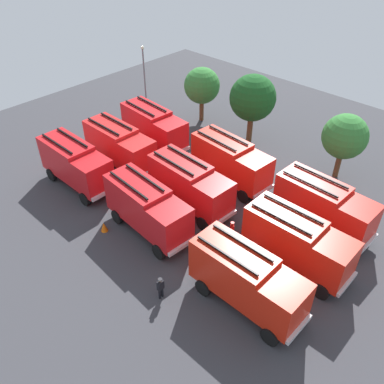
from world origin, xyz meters
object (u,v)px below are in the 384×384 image
Objects in this scene: firefighter_1 at (88,160)px; lamppost at (144,75)px; fire_truck_0 at (75,163)px; tree_0 at (202,86)px; fire_truck_7 at (231,160)px; firefighter_2 at (232,230)px; tree_1 at (253,98)px; fire_truck_8 at (324,205)px; firefighter_0 at (161,287)px; fire_truck_2 at (247,278)px; fire_truck_5 at (297,241)px; traffic_cone_1 at (117,142)px; traffic_cone_0 at (104,227)px; fire_truck_4 at (190,184)px; fire_truck_1 at (147,207)px; fire_truck_3 at (119,145)px; fire_truck_6 at (154,126)px; tree_2 at (345,137)px.

firefighter_1 is 0.24× the size of lamppost.
fire_truck_0 is 1.26× the size of tree_0.
firefighter_2 is at bearing -45.65° from fire_truck_7.
tree_1 reaches higher than tree_0.
firefighter_0 is (-3.78, -12.26, -1.24)m from fire_truck_8.
firefighter_0 is 0.99× the size of firefighter_2.
fire_truck_2 is 4.68m from fire_truck_5.
fire_truck_5 is 11.92× the size of traffic_cone_1.
traffic_cone_0 is (-7.38, 1.25, -0.54)m from firefighter_0.
fire_truck_0 and fire_truck_4 have the same top height.
fire_truck_3 is (-8.19, 4.01, 0.00)m from fire_truck_1.
firefighter_0 is at bearing -31.16° from fire_truck_1.
tree_0 is (-9.29, 11.49, 1.68)m from fire_truck_4.
tree_0 is 19.40m from traffic_cone_0.
fire_truck_6 is at bearing -86.43° from tree_0.
tree_0 is (-17.92, 6.85, 1.68)m from fire_truck_8.
fire_truck_3 is 0.98× the size of fire_truck_7.
traffic_cone_1 is at bearing -151.48° from tree_2.
fire_truck_3 is at bearing -85.73° from tree_0.
tree_2 reaches higher than fire_truck_1.
fire_truck_5 is at bearing 14.26° from fire_truck_0.
fire_truck_6 is (-0.11, 8.66, 0.00)m from fire_truck_0.
firefighter_2 is (5.03, 3.29, -1.23)m from fire_truck_1.
tree_2 is 0.79× the size of lamppost.
fire_truck_8 is 20.56m from traffic_cone_1.
firefighter_2 is at bearing -96.80° from tree_2.
fire_truck_8 is at bearing 44.59° from traffic_cone_0.
fire_truck_8 is 1.09× the size of tree_1.
fire_truck_6 is 1.29× the size of tree_0.
firefighter_0 is at bearing -29.97° from traffic_cone_1.
fire_truck_6 is at bearing 166.65° from fire_truck_5.
tree_2 reaches higher than fire_truck_5.
fire_truck_7 is at bearing 91.30° from fire_truck_1.
firefighter_2 reaches higher than firefighter_0.
fire_truck_6 is 1.00× the size of fire_truck_7.
tree_0 reaches higher than firefighter_0.
fire_truck_2 is at bearing -28.96° from lamppost.
traffic_cone_1 is (-20.29, -2.74, -1.85)m from fire_truck_8.
fire_truck_5 is at bearing 84.70° from fire_truck_2.
fire_truck_8 is 1.28× the size of tree_0.
firefighter_0 is at bearing -94.23° from tree_2.
tree_0 is at bearing 160.96° from fire_truck_8.
fire_truck_6 reaches higher than traffic_cone_0.
fire_truck_4 is (0.24, 4.06, 0.00)m from fire_truck_1.
lamppost is (-15.03, 3.97, 2.08)m from fire_truck_7.
fire_truck_4 is 4.42× the size of firefighter_2.
firefighter_0 is 2.20× the size of traffic_cone_0.
tree_0 is at bearing 94.66° from fire_truck_3.
firefighter_0 is at bearing -67.90° from tree_1.
fire_truck_4 is 11.96m from traffic_cone_1.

